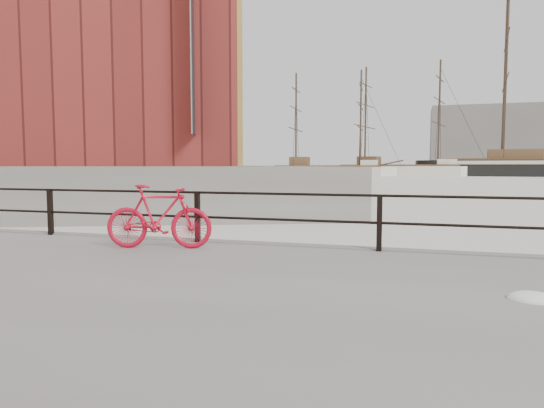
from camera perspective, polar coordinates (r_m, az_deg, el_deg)
The scene contains 15 objects.
ground at distance 9.00m, azimuth 12.50°, elevation -7.46°, with size 400.00×400.00×0.00m, color white.
promenade at distance 5.11m, azimuth 9.07°, elevation -14.76°, with size 36.00×8.00×0.35m, color gray.
far_quay at distance 90.42m, azimuth -9.98°, elevation 3.91°, with size 24.00×150.00×1.80m, color gray.
guardrail at distance 8.71m, azimuth 12.52°, elevation -2.19°, with size 28.00×0.10×1.00m, color black, non-canonical shape.
bicycle at distance 9.02m, azimuth -13.16°, elevation -1.46°, with size 1.92×0.29×1.16m, color red.
schooner_mid at distance 91.94m, azimuth 14.80°, elevation 3.28°, with size 29.31×12.40×21.05m, color white, non-canonical shape.
schooner_left at distance 87.86m, azimuth 6.53°, elevation 3.35°, with size 25.49×11.59×19.25m, color beige, non-canonical shape.
workboat_near at distance 49.69m, azimuth -17.24°, elevation 2.24°, with size 11.82×3.94×7.00m, color black, non-canonical shape.
workboat_far at distance 59.92m, azimuth -14.31°, elevation 2.67°, with size 12.29×4.25×7.00m, color black, non-canonical shape.
apartment_terracotta at distance 37.71m, azimuth -20.77°, elevation 19.74°, with size 20.00×15.00×20.20m, color maroon.
apartment_mustard at distance 58.93m, azimuth -14.88°, elevation 15.24°, with size 22.00×15.00×22.20m, color gold.
apartment_cream at distance 81.35m, azimuth -12.12°, elevation 11.93°, with size 20.00×15.00×21.20m, color beige.
apartment_grey at distance 103.19m, azimuth -10.65°, elevation 10.93°, with size 22.00×15.00×23.20m, color gray.
apartment_brick at distance 125.91m, azimuth -9.65°, elevation 9.33°, with size 24.00×15.00×21.20m, color brown.
industrial_west at distance 150.20m, azimuth 24.32°, elevation 6.91°, with size 32.00×18.00×18.00m, color gray.
Camera 1 is at (0.62, -8.78, 1.86)m, focal length 32.00 mm.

